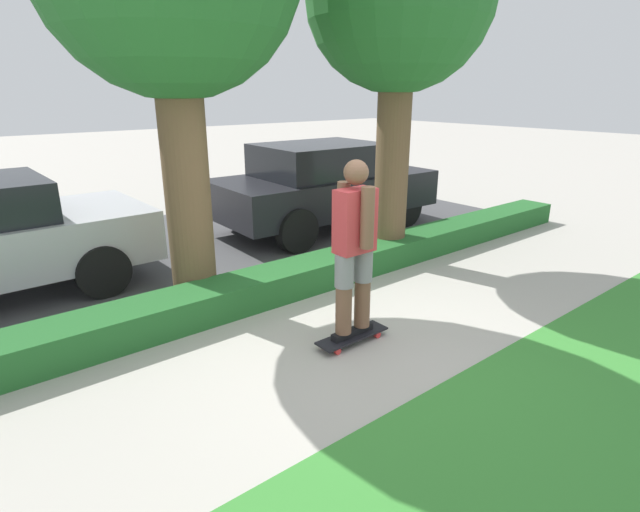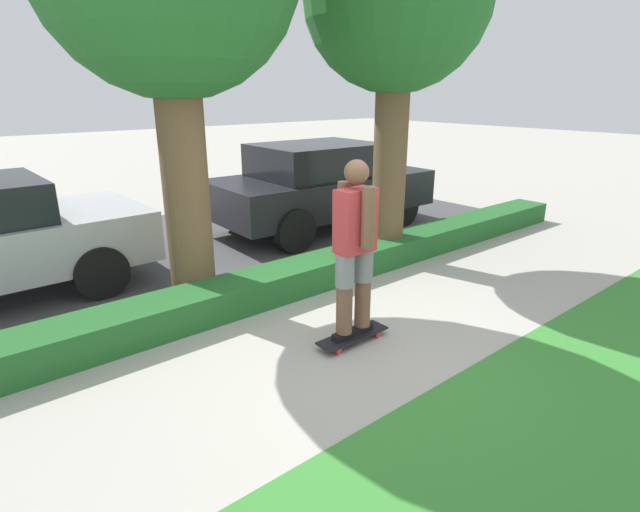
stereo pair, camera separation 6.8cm
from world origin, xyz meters
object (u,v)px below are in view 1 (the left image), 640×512
parked_car_middle (323,185)px  tree_mid (400,1)px  skater_person (354,246)px  skateboard (352,336)px

parked_car_middle → tree_mid: bearing=-97.6°
tree_mid → parked_car_middle: 3.48m
skater_person → parked_car_middle: (2.63, 3.70, -0.23)m
skateboard → tree_mid: (2.30, 1.68, 3.58)m
skater_person → tree_mid: size_ratio=0.36×
skater_person → skateboard: bearing=-90.0°
skateboard → parked_car_middle: size_ratio=0.20×
skateboard → parked_car_middle: bearing=54.6°
tree_mid → parked_car_middle: size_ratio=1.19×
tree_mid → parked_car_middle: bearing=80.6°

